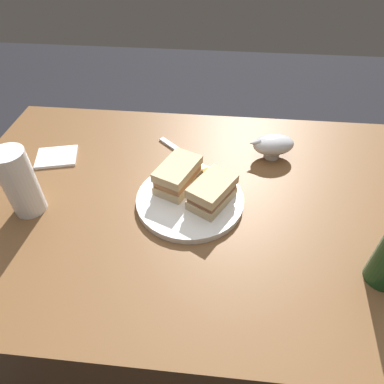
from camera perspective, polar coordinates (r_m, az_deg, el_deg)
ground_plane at (r=1.50m, az=0.22°, el=-22.83°), size 6.00×6.00×0.00m
dining_table at (r=1.15m, az=0.28°, el=-15.07°), size 1.23×0.80×0.78m
plate at (r=0.83m, az=-0.37°, el=-1.32°), size 0.26×0.26×0.02m
sandwich_half_left at (r=0.80m, az=3.42°, el=-0.01°), size 0.12×0.14×0.06m
sandwich_half_right at (r=0.84m, az=-2.38°, el=2.86°), size 0.12×0.14×0.07m
potato_wedge_front at (r=0.87m, az=3.04°, el=2.60°), size 0.05×0.06×0.02m
potato_wedge_middle at (r=0.84m, az=3.86°, el=0.73°), size 0.05×0.04×0.02m
potato_wedge_back at (r=0.86m, az=3.42°, el=2.20°), size 0.05×0.05×0.02m
potato_wedge_left_edge at (r=0.84m, az=0.12°, el=1.10°), size 0.04×0.05×0.02m
potato_wedge_right_edge at (r=0.85m, az=-0.19°, el=1.40°), size 0.05×0.03×0.02m
pint_glass at (r=0.86m, az=-26.75°, el=0.87°), size 0.07×0.07×0.17m
gravy_boat at (r=0.98m, az=13.45°, el=7.73°), size 0.14×0.10×0.07m
napkin at (r=1.04m, az=-21.77°, el=5.52°), size 0.13×0.11×0.01m
fork at (r=0.99m, az=-1.91°, el=6.76°), size 0.14×0.13×0.01m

